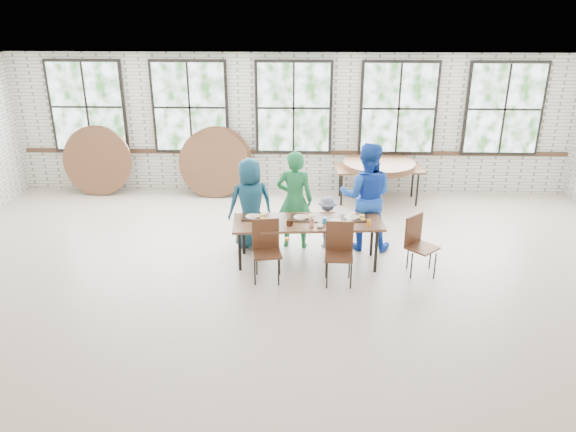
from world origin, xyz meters
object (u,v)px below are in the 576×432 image
object	(u,v)px
chair_near_left	(266,245)
storage_table	(379,170)
chair_near_right	(339,247)
dining_table	(308,224)

from	to	relation	value
chair_near_left	storage_table	size ratio (longest dim) A/B	0.51
chair_near_left	chair_near_right	bearing A→B (deg)	-13.87
chair_near_right	storage_table	size ratio (longest dim) A/B	0.51
chair_near_right	storage_table	xyz separation A→B (m)	(1.01, 3.53, 0.13)
chair_near_left	chair_near_right	distance (m)	1.12
dining_table	storage_table	size ratio (longest dim) A/B	1.33
dining_table	chair_near_left	size ratio (longest dim) A/B	2.58
chair_near_left	storage_table	world-z (taller)	chair_near_left
chair_near_left	chair_near_right	size ratio (longest dim) A/B	1.00
storage_table	dining_table	bearing A→B (deg)	-120.59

